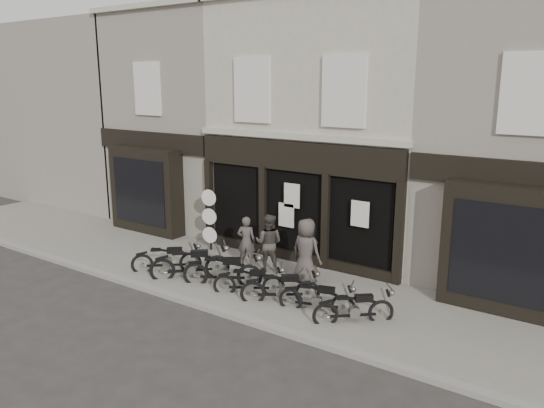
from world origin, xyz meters
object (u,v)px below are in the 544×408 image
Objects in this scene: man_right at (306,251)px; motorcycle_6 at (354,311)px; motorcycle_4 at (281,290)px; man_left at (246,241)px; advert_sign_post at (210,222)px; motorcycle_5 at (318,301)px; motorcycle_0 at (167,262)px; man_centre at (269,243)px; motorcycle_2 at (223,273)px; motorcycle_1 at (191,266)px; motorcycle_3 at (250,284)px.

motorcycle_6 is at bearing 150.78° from man_right.
motorcycle_4 is at bearing 137.49° from motorcycle_6.
man_left is 0.69× the size of advert_sign_post.
motorcycle_5 is at bearing -32.35° from advert_sign_post.
motorcycle_0 is 4.06m from motorcycle_4.
advert_sign_post reaches higher than motorcycle_5.
man_centre is at bearing 130.77° from motorcycle_5.
motorcycle_2 is at bearing 56.79° from man_centre.
motorcycle_1 is 4.18m from motorcycle_5.
motorcycle_3 is 2.21m from man_left.
man_left reaches higher than motorcycle_4.
motorcycle_6 is 1.03× the size of man_left.
motorcycle_6 reaches higher than motorcycle_5.
motorcycle_0 is at bearing 138.85° from motorcycle_6.
motorcycle_0 is at bearing 135.64° from motorcycle_1.
motorcycle_0 is 0.84× the size of motorcycle_2.
motorcycle_4 is 1.11× the size of motorcycle_6.
motorcycle_4 is (0.98, 0.05, 0.03)m from motorcycle_3.
motorcycle_4 is at bearing -43.71° from motorcycle_1.
motorcycle_3 is at bearing 90.59° from man_centre.
man_right is at bearing 154.27° from man_centre.
motorcycle_3 is at bearing 138.78° from motorcycle_6.
motorcycle_3 is 0.93× the size of motorcycle_5.
motorcycle_3 is at bearing -34.84° from motorcycle_2.
motorcycle_2 is 1.27× the size of motorcycle_6.
motorcycle_3 is 4.07m from advert_sign_post.
motorcycle_1 is at bearing 144.94° from motorcycle_4.
man_left is 0.84× the size of man_right.
motorcycle_5 is (5.14, 0.08, -0.03)m from motorcycle_0.
motorcycle_3 is 1.12× the size of man_left.
motorcycle_4 is at bearing 162.88° from motorcycle_5.
motorcycle_2 is at bearing 41.29° from man_right.
advert_sign_post is at bearing -38.74° from man_left.
motorcycle_2 is 0.90× the size of advert_sign_post.
man_left is 0.90× the size of man_centre.
motorcycle_6 is at bearing -40.52° from motorcycle_0.
man_centre is (1.56, 1.71, 0.55)m from motorcycle_1.
man_centre is at bearing 78.01° from motorcycle_3.
man_centre reaches higher than motorcycle_6.
man_right is at bearing 58.70° from motorcycle_4.
motorcycle_5 is at bearing -30.01° from motorcycle_2.
motorcycle_1 is 0.96× the size of motorcycle_5.
motorcycle_4 is at bearing -39.82° from motorcycle_0.
advert_sign_post reaches higher than motorcycle_6.
motorcycle_3 is (2.12, 0.02, -0.07)m from motorcycle_1.
advert_sign_post reaches higher than motorcycle_4.
motorcycle_6 is (1.02, -0.04, 0.01)m from motorcycle_5.
man_left is (0.76, 1.66, 0.46)m from motorcycle_1.
motorcycle_1 is 2.13m from motorcycle_3.
motorcycle_1 is 1.89m from man_left.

